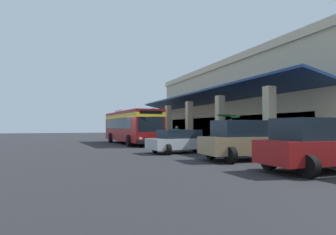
# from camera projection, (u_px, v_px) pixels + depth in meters

# --- Properties ---
(ground) EXTENTS (120.00, 120.00, 0.00)m
(ground) POSITION_uv_depth(u_px,v_px,m) (216.00, 145.00, 26.34)
(ground) COLOR #262628
(curb_strip) EXTENTS (32.48, 0.50, 0.12)m
(curb_strip) POSITION_uv_depth(u_px,v_px,m) (177.00, 144.00, 26.26)
(curb_strip) COLOR #9E998E
(curb_strip) RESTS_ON ground
(plaza_building) EXTENTS (27.37, 14.41, 7.89)m
(plaza_building) POSITION_uv_depth(u_px,v_px,m) (262.00, 105.00, 29.86)
(plaza_building) COLOR #C6B793
(plaza_building) RESTS_ON ground
(transit_bus) EXTENTS (11.33, 3.21, 3.34)m
(transit_bus) POSITION_uv_depth(u_px,v_px,m) (131.00, 125.00, 28.04)
(transit_bus) COLOR maroon
(transit_bus) RESTS_ON ground
(parked_sedan_silver) EXTENTS (2.80, 4.59, 1.47)m
(parked_sedan_silver) POSITION_uv_depth(u_px,v_px,m) (181.00, 141.00, 18.37)
(parked_sedan_silver) COLOR #B2B5BA
(parked_sedan_silver) RESTS_ON ground
(parked_suv_red) EXTENTS (2.83, 4.87, 1.97)m
(parked_suv_red) POSITION_uv_depth(u_px,v_px,m) (322.00, 144.00, 10.70)
(parked_suv_red) COLOR maroon
(parked_suv_red) RESTS_ON ground
(parked_suv_tan) EXTENTS (2.88, 4.90, 1.97)m
(parked_suv_tan) POSITION_uv_depth(u_px,v_px,m) (249.00, 140.00, 14.34)
(parked_suv_tan) COLOR #9E845B
(parked_suv_tan) RESTS_ON ground
(pedestrian) EXTENTS (0.61, 0.49, 1.72)m
(pedestrian) POSITION_uv_depth(u_px,v_px,m) (177.00, 135.00, 23.07)
(pedestrian) COLOR #38383D
(pedestrian) RESTS_ON ground
(potted_palm) EXTENTS (1.77, 1.75, 2.56)m
(potted_palm) POSITION_uv_depth(u_px,v_px,m) (231.00, 141.00, 20.50)
(potted_palm) COLOR brown
(potted_palm) RESTS_ON ground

